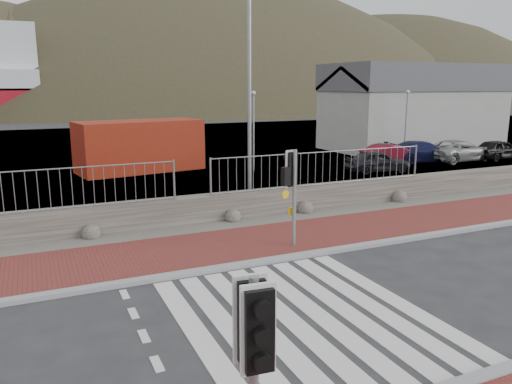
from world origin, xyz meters
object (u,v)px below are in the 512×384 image
traffic_signal_near (254,343)px  car_c (423,152)px  streetlight (253,87)px  car_b (391,154)px  car_a (378,161)px  car_d (458,151)px  shipping_container (140,146)px  car_e (499,149)px  traffic_signal_far (294,177)px

traffic_signal_near → car_c: size_ratio=0.60×
streetlight → traffic_signal_near: bearing=-100.9°
streetlight → car_b: 13.66m
car_a → car_c: car_c is taller
car_d → car_c: bearing=72.3°
traffic_signal_near → shipping_container: 22.07m
car_a → car_e: size_ratio=0.94×
shipping_container → car_a: 12.35m
car_c → car_e: (5.03, -0.96, -0.02)m
streetlight → car_a: bearing=40.4°
car_d → car_a: bearing=93.9°
car_d → car_b: bearing=75.8°
traffic_signal_near → shipping_container: (3.21, 21.83, -0.54)m
traffic_signal_far → shipping_container: traffic_signal_far is taller
car_b → car_d: 4.45m
traffic_signal_far → car_d: (16.53, 10.17, -1.37)m
streetlight → car_e: 19.72m
shipping_container → car_b: 13.88m
streetlight → car_b: (11.41, 6.51, -3.75)m
streetlight → car_c: bearing=38.0°
shipping_container → car_b: bearing=-25.1°
car_a → car_d: bearing=-67.8°
traffic_signal_far → shipping_container: bearing=-102.4°
car_a → car_e: bearing=-73.6°
traffic_signal_far → car_b: size_ratio=0.78×
car_b → car_d: bearing=-98.6°
traffic_signal_far → car_a: size_ratio=0.83×
shipping_container → car_b: shipping_container is taller
traffic_signal_far → car_b: 16.31m
car_c → car_d: bearing=-89.6°
shipping_container → car_d: (17.76, -4.32, -0.68)m
traffic_signal_near → traffic_signal_far: 8.58m
car_d → car_e: (2.79, -0.49, -0.02)m
traffic_signal_near → car_b: bearing=53.4°
traffic_signal_far → shipping_container: size_ratio=0.44×
shipping_container → car_d: shipping_container is taller
traffic_signal_near → car_e: size_ratio=0.73×
streetlight → car_a: streetlight is taller
traffic_signal_far → streetlight: size_ratio=0.36×
car_c → car_a: bearing=122.2°
car_d → car_e: 2.83m
streetlight → car_e: bearing=29.1°
traffic_signal_far → car_d: size_ratio=0.61×
traffic_signal_far → car_c: size_ratio=0.64×
car_a → car_d: size_ratio=0.73×
car_b → traffic_signal_near: bearing=137.2°
traffic_signal_near → car_e: bearing=41.4°
car_c → car_d: size_ratio=0.95×
traffic_signal_far → car_a: bearing=-154.8°
car_a → car_c: (4.48, 1.63, 0.06)m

